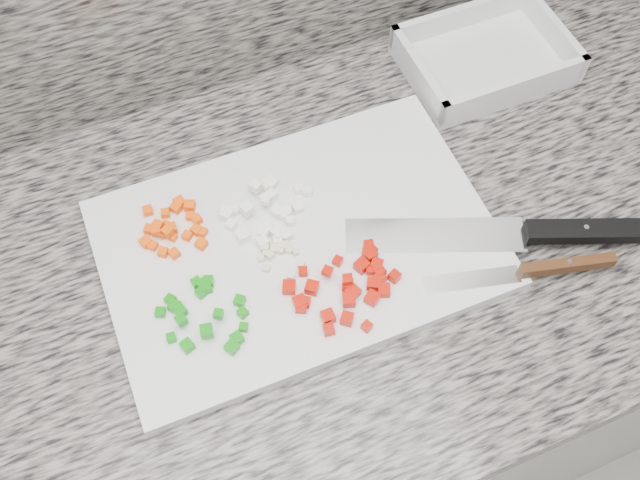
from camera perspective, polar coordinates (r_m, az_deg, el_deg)
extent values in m
cube|color=beige|center=(1.29, -4.95, -12.61)|extent=(3.92, 0.62, 0.86)
cube|color=slate|center=(0.87, -7.16, -3.61)|extent=(3.96, 0.64, 0.04)
cube|color=silver|center=(0.86, -1.74, -0.32)|extent=(0.47, 0.32, 0.02)
cube|color=#FF5005|center=(0.87, -12.09, 0.67)|extent=(0.02, 0.02, 0.01)
cube|color=#FF5005|center=(0.89, -12.27, 2.11)|extent=(0.01, 0.01, 0.01)
cube|color=#FF5005|center=(0.88, -13.50, 0.86)|extent=(0.02, 0.02, 0.01)
cube|color=#FF5005|center=(0.87, -9.89, 0.77)|extent=(0.01, 0.01, 0.01)
cube|color=#FF5005|center=(0.87, -12.86, 1.12)|extent=(0.02, 0.02, 0.01)
cube|color=#FF5005|center=(0.88, -9.82, 1.61)|extent=(0.01, 0.01, 0.01)
cube|color=#FF5005|center=(0.89, -10.38, 2.70)|extent=(0.02, 0.02, 0.01)
cube|color=#FF5005|center=(0.86, -9.48, -0.31)|extent=(0.02, 0.02, 0.01)
cube|color=#FF5005|center=(0.87, -13.78, -0.13)|extent=(0.02, 0.02, 0.01)
cube|color=#FF5005|center=(0.89, -11.43, 2.57)|extent=(0.02, 0.02, 0.01)
cube|color=#FF5005|center=(0.87, -11.69, 0.22)|extent=(0.01, 0.01, 0.01)
cube|color=#FF5005|center=(0.87, -10.59, 0.34)|extent=(0.01, 0.01, 0.01)
cube|color=#FF5005|center=(0.89, -11.17, 2.97)|extent=(0.01, 0.01, 0.01)
cube|color=#FF5005|center=(0.87, -12.97, 0.74)|extent=(0.01, 0.01, 0.01)
cube|color=#FF5005|center=(0.90, -13.61, 2.30)|extent=(0.01, 0.01, 0.01)
cube|color=#FF5005|center=(0.86, -11.58, -1.05)|extent=(0.01, 0.01, 0.01)
cube|color=#FF5005|center=(0.88, -11.79, 0.89)|extent=(0.01, 0.01, 0.01)
cube|color=#FF5005|center=(0.87, -13.24, -0.45)|extent=(0.01, 0.01, 0.01)
cube|color=#FF5005|center=(0.86, -12.44, -0.95)|extent=(0.01, 0.01, 0.01)
cube|color=#FF5005|center=(0.88, -12.36, 0.61)|extent=(0.01, 0.01, 0.01)
cube|color=#FF5005|center=(0.87, -9.42, 0.65)|extent=(0.02, 0.02, 0.01)
cube|color=#FF5005|center=(0.88, -12.16, 1.12)|extent=(0.01, 0.01, 0.01)
cube|color=#FF5005|center=(0.88, -10.35, 1.89)|extent=(0.01, 0.01, 0.01)
cube|color=white|center=(0.88, -7.51, 2.06)|extent=(0.02, 0.02, 0.01)
cube|color=white|center=(0.88, -4.40, 3.28)|extent=(0.01, 0.01, 0.01)
cube|color=white|center=(0.88, -5.16, 4.32)|extent=(0.02, 0.02, 0.01)
cube|color=white|center=(0.85, -3.40, -0.03)|extent=(0.01, 0.01, 0.01)
cube|color=white|center=(0.87, -5.87, 2.48)|extent=(0.02, 0.02, 0.01)
cube|color=white|center=(0.89, -1.68, 4.10)|extent=(0.01, 0.01, 0.01)
cube|color=white|center=(0.87, -3.48, 2.30)|extent=(0.02, 0.02, 0.01)
cube|color=white|center=(0.90, -3.93, 4.59)|extent=(0.02, 0.02, 0.01)
cube|color=white|center=(0.90, -4.33, 4.44)|extent=(0.02, 0.02, 0.01)
cube|color=white|center=(0.86, -4.56, 0.61)|extent=(0.02, 0.02, 0.01)
cube|color=white|center=(0.87, -2.64, 2.40)|extent=(0.01, 0.01, 0.01)
cube|color=white|center=(0.89, -1.01, 3.91)|extent=(0.01, 0.01, 0.01)
cube|color=white|center=(0.86, -3.38, 0.54)|extent=(0.02, 0.02, 0.01)
cube|color=white|center=(0.86, -6.19, 0.32)|extent=(0.02, 0.02, 0.01)
cube|color=white|center=(0.87, -7.13, 1.20)|extent=(0.02, 0.02, 0.01)
cube|color=white|center=(0.87, -2.87, 2.10)|extent=(0.02, 0.02, 0.01)
cube|color=white|center=(0.88, -1.81, 2.60)|extent=(0.01, 0.01, 0.01)
cube|color=white|center=(0.87, -4.36, 3.18)|extent=(0.01, 0.01, 0.01)
cube|color=white|center=(0.85, -2.72, 0.41)|extent=(0.01, 0.01, 0.01)
cube|color=white|center=(0.86, -4.28, 0.87)|extent=(0.02, 0.02, 0.01)
cube|color=white|center=(0.88, -6.77, 2.42)|extent=(0.01, 0.01, 0.01)
cube|color=white|center=(0.85, -4.61, -0.17)|extent=(0.01, 0.01, 0.01)
cube|color=white|center=(0.87, -2.41, 1.52)|extent=(0.01, 0.01, 0.01)
cube|color=white|center=(0.89, -3.94, 3.59)|extent=(0.02, 0.02, 0.01)
cube|color=white|center=(0.85, -3.37, -0.02)|extent=(0.01, 0.01, 0.01)
cube|color=#0D830B|center=(0.83, -8.90, -3.28)|extent=(0.01, 0.01, 0.01)
cube|color=#0D830B|center=(0.83, -11.55, -5.22)|extent=(0.02, 0.02, 0.01)
cube|color=#0D830B|center=(0.80, -6.67, -7.83)|extent=(0.01, 0.01, 0.01)
cube|color=#0D830B|center=(0.80, -10.57, -8.32)|extent=(0.02, 0.02, 0.01)
cube|color=#0D830B|center=(0.82, -6.44, -4.86)|extent=(0.02, 0.02, 0.01)
cube|color=#0D830B|center=(0.82, -11.13, -5.59)|extent=(0.02, 0.02, 0.01)
cube|color=#0D830B|center=(0.84, -9.86, -3.35)|extent=(0.01, 0.01, 0.01)
cube|color=#0D830B|center=(0.81, -6.20, -5.82)|extent=(0.01, 0.01, 0.01)
cube|color=#0D830B|center=(0.83, -9.34, -3.55)|extent=(0.02, 0.02, 0.01)
cube|color=#0D830B|center=(0.80, -8.13, -5.89)|extent=(0.01, 0.01, 0.01)
cube|color=#0D830B|center=(0.81, -6.13, -6.94)|extent=(0.01, 0.01, 0.01)
cube|color=#0D830B|center=(0.80, -9.06, -7.21)|extent=(0.02, 0.02, 0.01)
cube|color=#0D830B|center=(0.83, -9.52, -4.20)|extent=(0.01, 0.01, 0.01)
cube|color=#0D830B|center=(0.81, -11.05, -6.31)|extent=(0.01, 0.01, 0.01)
cube|color=#0D830B|center=(0.81, -11.81, -7.65)|extent=(0.01, 0.01, 0.01)
cube|color=#0D830B|center=(0.83, -12.65, -5.66)|extent=(0.01, 0.01, 0.01)
cube|color=#0D830B|center=(0.83, -11.88, -4.70)|extent=(0.01, 0.01, 0.01)
cube|color=#0D830B|center=(0.80, -7.07, -8.49)|extent=(0.02, 0.02, 0.01)
cube|color=#0D830B|center=(0.83, -9.06, -3.79)|extent=(0.01, 0.01, 0.01)
cube|color=#BD1002|center=(0.81, 2.32, -4.82)|extent=(0.02, 0.02, 0.01)
cube|color=#BD1002|center=(0.81, 2.21, -3.20)|extent=(0.01, 0.01, 0.01)
cube|color=#BD1002|center=(0.81, -1.62, -4.98)|extent=(0.02, 0.02, 0.01)
cube|color=#BD1002|center=(0.82, 2.68, -4.18)|extent=(0.02, 0.02, 0.01)
cube|color=#BD1002|center=(0.82, -0.65, -3.83)|extent=(0.02, 0.02, 0.01)
cube|color=#BD1002|center=(0.83, -1.37, -2.53)|extent=(0.01, 0.01, 0.01)
cube|color=#BD1002|center=(0.82, 5.14, -4.02)|extent=(0.02, 0.02, 0.01)
cube|color=#BD1002|center=(0.82, 0.60, -2.51)|extent=(0.02, 0.02, 0.01)
cube|color=#BD1002|center=(0.81, 4.19, -4.65)|extent=(0.02, 0.02, 0.01)
cube|color=#BD1002|center=(0.80, 3.77, -6.90)|extent=(0.01, 0.01, 0.01)
cube|color=#BD1002|center=(0.83, 4.84, -3.05)|extent=(0.01, 0.01, 0.01)
cube|color=#BD1002|center=(0.81, -1.52, -5.35)|extent=(0.02, 0.02, 0.01)
cube|color=#BD1002|center=(0.83, 4.80, -3.63)|extent=(0.01, 0.01, 0.01)
cube|color=#BD1002|center=(0.84, 1.43, -1.68)|extent=(0.01, 0.01, 0.01)
cube|color=#BD1002|center=(0.80, 2.17, -6.30)|extent=(0.02, 0.02, 0.01)
cube|color=#BD1002|center=(0.80, 0.71, -7.18)|extent=(0.01, 0.01, 0.01)
cube|color=#BD1002|center=(0.83, 4.75, -2.53)|extent=(0.02, 0.02, 0.01)
cube|color=#BD1002|center=(0.83, 3.35, -2.05)|extent=(0.02, 0.02, 0.01)
cube|color=#BD1002|center=(0.83, 5.98, -2.92)|extent=(0.02, 0.02, 0.01)
cube|color=#BD1002|center=(0.84, 4.02, -1.22)|extent=(0.02, 0.02, 0.01)
cube|color=#BD1002|center=(0.84, 4.01, -0.88)|extent=(0.02, 0.02, 0.01)
cube|color=#BD1002|center=(0.80, 0.63, -6.16)|extent=(0.01, 0.01, 0.01)
cube|color=#BD1002|center=(0.85, 3.94, -0.41)|extent=(0.01, 0.01, 0.01)
cube|color=#BD1002|center=(0.82, 4.23, -3.52)|extent=(0.02, 0.02, 0.01)
cube|color=#BD1002|center=(0.82, 2.22, -3.61)|extent=(0.02, 0.02, 0.01)
cube|color=#BD1002|center=(0.82, -2.48, -3.79)|extent=(0.02, 0.02, 0.01)
cube|color=#BD1002|center=(0.84, 4.56, -1.98)|extent=(0.02, 0.02, 0.01)
cube|color=#BD1002|center=(0.81, -1.17, -4.98)|extent=(0.02, 0.02, 0.01)
cube|color=#BD1002|center=(0.83, 4.13, -2.34)|extent=(0.02, 0.02, 0.01)
cube|color=beige|center=(0.84, -4.02, -1.21)|extent=(0.01, 0.01, 0.01)
cube|color=beige|center=(0.85, -1.95, -0.98)|extent=(0.01, 0.01, 0.01)
cube|color=beige|center=(0.85, -2.68, -0.48)|extent=(0.01, 0.01, 0.01)
cube|color=beige|center=(0.84, -4.71, -1.46)|extent=(0.01, 0.01, 0.01)
cube|color=beige|center=(0.83, -2.33, -2.90)|extent=(0.01, 0.01, 0.01)
cube|color=beige|center=(0.85, -3.67, -0.74)|extent=(0.01, 0.01, 0.01)
cube|color=beige|center=(0.85, -3.56, -0.52)|extent=(0.01, 0.01, 0.01)
cube|color=beige|center=(0.85, -4.35, -1.05)|extent=(0.01, 0.01, 0.01)
cube|color=beige|center=(0.84, -1.53, -1.99)|extent=(0.01, 0.01, 0.01)
cube|color=beige|center=(0.84, -4.32, -2.25)|extent=(0.01, 0.01, 0.01)
cube|color=beige|center=(0.85, -4.44, -0.61)|extent=(0.01, 0.01, 0.01)
cube|color=beige|center=(0.85, -2.49, -0.77)|extent=(0.01, 0.01, 0.01)
cube|color=beige|center=(0.85, -3.15, -0.80)|extent=(0.01, 0.01, 0.01)
cube|color=beige|center=(0.85, -3.10, -0.43)|extent=(0.01, 0.01, 0.01)
cube|color=white|center=(0.87, 9.20, 0.35)|extent=(0.22, 0.13, 0.00)
cube|color=black|center=(0.91, 20.36, 0.66)|extent=(0.14, 0.08, 0.02)
cylinder|color=white|center=(0.90, 20.53, 0.95)|extent=(0.01, 0.01, 0.00)
cube|color=white|center=(0.85, 12.05, -3.15)|extent=(0.12, 0.05, 0.00)
cube|color=#442311|center=(0.88, 19.18, -1.93)|extent=(0.11, 0.04, 0.02)
cylinder|color=white|center=(0.87, 19.35, -1.65)|extent=(0.01, 0.01, 0.00)
cube|color=silver|center=(1.07, 12.97, 13.59)|extent=(0.23, 0.16, 0.01)
cube|color=silver|center=(1.10, 11.24, 17.14)|extent=(0.23, 0.01, 0.04)
cube|color=silver|center=(1.02, 15.33, 11.55)|extent=(0.23, 0.01, 0.04)
cube|color=silver|center=(1.11, 18.14, 15.65)|extent=(0.01, 0.16, 0.04)
cube|color=silver|center=(1.01, 7.89, 13.05)|extent=(0.01, 0.16, 0.04)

